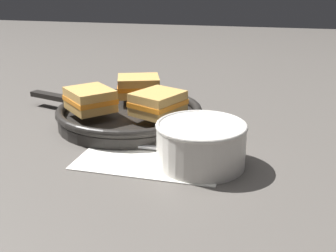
# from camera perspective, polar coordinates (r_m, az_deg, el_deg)

# --- Properties ---
(ground_plane) EXTENTS (4.00, 4.00, 0.00)m
(ground_plane) POSITION_cam_1_polar(r_m,az_deg,el_deg) (0.82, 0.29, -2.71)
(ground_plane) COLOR #56514C
(napkin) EXTENTS (0.26, 0.23, 0.00)m
(napkin) POSITION_cam_1_polar(r_m,az_deg,el_deg) (0.79, -1.64, -3.49)
(napkin) COLOR white
(napkin) RESTS_ON ground_plane
(soup_bowl) EXTENTS (0.16, 0.16, 0.08)m
(soup_bowl) POSITION_cam_1_polar(r_m,az_deg,el_deg) (0.72, 4.49, -2.14)
(soup_bowl) COLOR silver
(soup_bowl) RESTS_ON ground_plane
(spoon) EXTENTS (0.15, 0.03, 0.01)m
(spoon) POSITION_cam_1_polar(r_m,az_deg,el_deg) (0.79, -0.22, -3.09)
(spoon) COLOR #B7B7BC
(spoon) RESTS_ON napkin
(skillet) EXTENTS (0.45, 0.32, 0.04)m
(skillet) POSITION_cam_1_polar(r_m,az_deg,el_deg) (0.94, -5.33, 1.55)
(skillet) COLOR black
(skillet) RESTS_ON ground_plane
(sandwich_near_left) EXTENTS (0.12, 0.11, 0.05)m
(sandwich_near_left) POSITION_cam_1_polar(r_m,az_deg,el_deg) (1.00, -4.01, 5.41)
(sandwich_near_left) COLOR tan
(sandwich_near_left) RESTS_ON skillet
(sandwich_near_right) EXTENTS (0.13, 0.13, 0.05)m
(sandwich_near_right) POSITION_cam_1_polar(r_m,az_deg,el_deg) (0.91, -10.50, 3.56)
(sandwich_near_right) COLOR tan
(sandwich_near_right) RESTS_ON skillet
(sandwich_far_left) EXTENTS (0.12, 0.13, 0.05)m
(sandwich_far_left) POSITION_cam_1_polar(r_m,az_deg,el_deg) (0.86, -1.36, 3.13)
(sandwich_far_left) COLOR tan
(sandwich_far_left) RESTS_ON skillet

